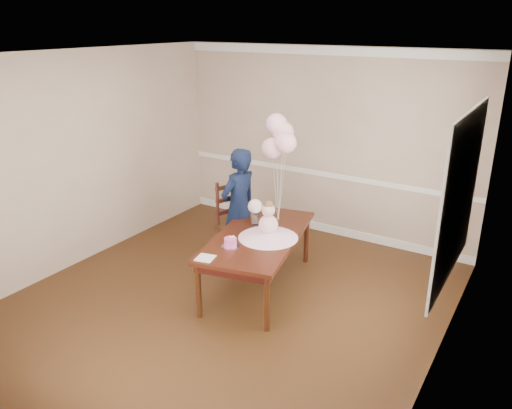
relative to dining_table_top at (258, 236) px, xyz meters
The scene contains 47 objects.
floor 0.86m from the dining_table_top, 101.47° to the right, with size 4.50×5.00×0.00m, color black.
ceiling 2.12m from the dining_table_top, 101.47° to the right, with size 4.50×5.00×0.02m, color white.
wall_back 2.07m from the dining_table_top, 93.27° to the left, with size 4.50×0.02×2.70m, color tan.
wall_left 2.52m from the dining_table_top, 166.92° to the right, with size 0.02×5.00×2.70m, color tan.
wall_right 2.31m from the dining_table_top, 14.39° to the right, with size 0.02×5.00×2.70m, color tan.
chair_rail_trim 1.96m from the dining_table_top, 93.28° to the left, with size 4.50×0.02×0.07m, color white.
crown_molding 2.77m from the dining_table_top, 93.28° to the left, with size 4.50×0.02×0.12m, color white.
baseboard_trim 2.03m from the dining_table_top, 93.28° to the left, with size 4.50×0.02×0.12m, color white.
window_frame 2.30m from the dining_table_top, ahead, with size 0.02×1.66×1.56m, color silver.
window_blinds 2.28m from the dining_table_top, ahead, with size 0.01×1.50×1.40m, color silver.
dining_table_top is the anchor object (origin of this frame).
table_apron 0.07m from the dining_table_top, behind, with size 0.82×1.72×0.09m, color black.
table_leg_fl 0.98m from the dining_table_top, 102.22° to the right, with size 0.06×0.06×0.64m, color black.
table_leg_fr 0.98m from the dining_table_top, 53.14° to the right, with size 0.06×0.06×0.64m, color black.
table_leg_bl 0.98m from the dining_table_top, 126.86° to the left, with size 0.06×0.06×0.64m, color black.
table_leg_br 0.98m from the dining_table_top, 77.78° to the left, with size 0.06×0.06×0.64m, color black.
baby_skirt 0.16m from the dining_table_top, ahead, with size 0.69×0.69×0.09m, color #FFBBDC.
baby_torso 0.23m from the dining_table_top, ahead, with size 0.22×0.22×0.22m, color #FFA1D5.
baby_head 0.39m from the dining_table_top, ahead, with size 0.15×0.15×0.15m, color #E4AA9D.
baby_hair 0.44m from the dining_table_top, ahead, with size 0.11×0.11×0.11m, color brown.
cake_platter 0.45m from the dining_table_top, 101.64° to the right, with size 0.20×0.20×0.01m, color silver.
birthday_cake 0.45m from the dining_table_top, 101.64° to the right, with size 0.14×0.14×0.09m, color #D9448D.
cake_flower_a 0.47m from the dining_table_top, 101.64° to the right, with size 0.03×0.03×0.03m, color white.
cake_flower_b 0.44m from the dining_table_top, 99.25° to the right, with size 0.03×0.03×0.03m, color white.
rose_vase_near 0.32m from the dining_table_top, 128.88° to the left, with size 0.09×0.09×0.15m, color silver.
roses_near 0.40m from the dining_table_top, 128.88° to the left, with size 0.17×0.17×0.17m, color beige.
napkin 0.83m from the dining_table_top, 100.06° to the right, with size 0.18×0.18×0.01m, color white.
balloon_weight 0.51m from the dining_table_top, 92.01° to the left, with size 0.04×0.04×0.02m, color silver.
balloon_a 1.06m from the dining_table_top, 102.32° to the left, with size 0.25×0.25×0.25m, color #EBA6B8.
balloon_b 1.13m from the dining_table_top, 80.52° to the left, with size 0.25×0.25×0.25m, color #FAB1C2.
balloon_c 1.26m from the dining_table_top, 91.86° to the left, with size 0.25×0.25×0.25m, color #FFB4C6.
balloon_d 1.35m from the dining_table_top, 100.61° to the left, with size 0.25×0.25×0.25m, color #FFB4CE.
balloon_ribbon_a 0.65m from the dining_table_top, 97.12° to the left, with size 0.00×0.00×0.76m, color silver.
balloon_ribbon_b 0.67m from the dining_table_top, 86.37° to the left, with size 0.00×0.00×0.85m, color silver.
balloon_ribbon_c 0.75m from the dining_table_top, 91.93° to the left, with size 0.00×0.00×0.94m, color white.
balloon_ribbon_d 0.78m from the dining_table_top, 96.70° to the left, with size 0.00×0.00×1.03m, color white.
dining_chair_seat 0.73m from the dining_table_top, 141.47° to the left, with size 0.47×0.47×0.05m, color #311C0D.
chair_leg_fl 0.96m from the dining_table_top, 157.70° to the left, with size 0.04×0.04×0.45m, color #3D2110.
chair_leg_fr 0.65m from the dining_table_top, 155.84° to the left, with size 0.04×0.04×0.45m, color #35160E.
chair_leg_bl 1.05m from the dining_table_top, 134.29° to the left, with size 0.04×0.04×0.45m, color #381F0F.
chair_leg_br 0.77m from the dining_table_top, 119.21° to the left, with size 0.04×0.04×0.45m, color #33110E.
chair_back_post_l 0.89m from the dining_table_top, 157.76° to the left, with size 0.04×0.04×0.59m, color #35110E.
chair_back_post_r 0.98m from the dining_table_top, 134.83° to the left, with size 0.04×0.04×0.59m, color #3D1710.
chair_slat_low 0.91m from the dining_table_top, 145.72° to the left, with size 0.03×0.42×0.05m, color #38120F.
chair_slat_mid 0.93m from the dining_table_top, 145.72° to the left, with size 0.03×0.42×0.05m, color #34180E.
chair_slat_top 0.97m from the dining_table_top, 145.72° to the left, with size 0.03×0.42×0.05m, color #3A200F.
woman 0.67m from the dining_table_top, 143.49° to the left, with size 0.56×0.38×1.55m, color black.
Camera 1 is at (2.87, -3.98, 3.01)m, focal length 35.00 mm.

